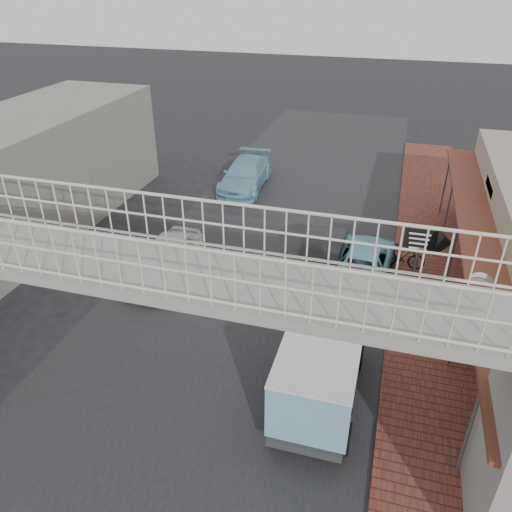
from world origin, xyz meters
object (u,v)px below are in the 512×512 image
Objects in this scene: angkot_curb at (364,260)px; motorcycle_far at (403,256)px; white_hatchback at (166,259)px; arrow_sign at (441,243)px; motorcycle_near at (400,284)px; street_clock at (478,291)px; dark_sedan at (321,258)px; angkot_van at (321,361)px; angkot_far at (245,174)px.

angkot_curb reaches higher than motorcycle_far.
white_hatchback is 9.95m from arrow_sign.
white_hatchback reaches higher than angkot_curb.
street_clock is at bearing -150.87° from motorcycle_near.
motorcycle_near is at bearing 137.26° from street_clock.
dark_sedan is 2.62× the size of motorcycle_near.
angkot_van reaches higher than dark_sedan.
dark_sedan is at bearing -57.60° from angkot_far.
arrow_sign reaches higher than motorcycle_near.
dark_sedan is 3.25m from motorcycle_far.
motorcycle_far is at bearing -1.72° from motorcycle_near.
angkot_van is (-0.52, -7.01, 0.76)m from angkot_curb.
angkot_van is 6.67m from arrow_sign.
white_hatchback is 1.04× the size of dark_sedan.
angkot_far is 3.15× the size of motorcycle_near.
motorcycle_near is (3.03, -0.75, -0.18)m from dark_sedan.
angkot_curb is (1.61, 0.45, -0.08)m from dark_sedan.
angkot_van is 2.62× the size of motorcycle_far.
angkot_far is (-5.42, 7.59, 0.04)m from dark_sedan.
arrow_sign is at bearing -9.31° from dark_sedan.
street_clock is at bearing -157.83° from motorcycle_far.
dark_sedan is 1.56× the size of arrow_sign.
motorcycle_near is at bearing 143.35° from angkot_curb.
street_clock is at bearing -38.51° from dark_sedan.
white_hatchback is 7.62m from angkot_curb.
angkot_far is (0.23, 9.46, -0.01)m from white_hatchback.
angkot_far is 1.67× the size of street_clock.
angkot_far is at bearing 54.56° from motorcycle_far.
motorcycle_near is (8.68, 1.12, -0.23)m from white_hatchback.
arrow_sign is (1.08, -1.86, 1.71)m from motorcycle_far.
dark_sedan is at bearing 17.05° from white_hatchback.
white_hatchback is at bearing -94.49° from angkot_far.
dark_sedan is at bearing 169.11° from arrow_sign.
dark_sedan is 6.68m from angkot_van.
angkot_curb is at bearing 47.90° from motorcycle_near.
arrow_sign is at bearing -148.18° from motorcycle_far.
angkot_far is at bearing 148.33° from street_clock.
white_hatchback is at bearing 21.50° from angkot_curb.
dark_sedan reaches higher than motorcycle_near.
street_clock is (10.36, -11.54, 1.91)m from angkot_far.
angkot_curb reaches higher than motorcycle_near.
street_clock is at bearing 33.92° from angkot_van.
dark_sedan reaches higher than motorcycle_far.
angkot_van reaches higher than motorcycle_near.
angkot_van is at bearing 159.80° from motorcycle_near.
motorcycle_far reaches higher than motorcycle_near.
angkot_curb is 1.64× the size of arrow_sign.
street_clock reaches higher than dark_sedan.
angkot_far is at bearing 125.66° from dark_sedan.
angkot_curb is 1.01× the size of angkot_van.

